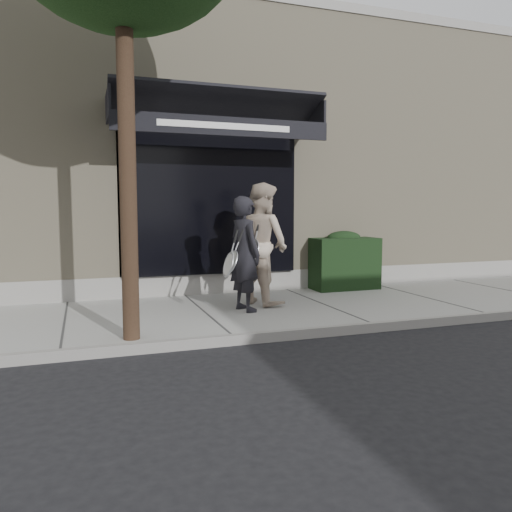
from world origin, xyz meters
name	(u,v)px	position (x,y,z in m)	size (l,w,h in m)	color
ground	(321,310)	(0.00, 0.00, 0.00)	(80.00, 80.00, 0.00)	black
sidewalk	(321,307)	(0.00, 0.00, 0.06)	(20.00, 3.00, 0.12)	#9E9E99
curb	(372,327)	(0.00, -1.55, 0.07)	(20.00, 0.10, 0.14)	gray
building_facade	(235,167)	(-0.01, 4.96, 2.74)	(14.30, 8.04, 5.64)	#BBAE8F
hedge	(343,261)	(1.10, 1.25, 0.66)	(1.30, 0.70, 1.14)	black
pedestrian_front	(245,254)	(-1.38, -0.15, 1.00)	(0.77, 0.92, 1.76)	black
pedestrian_back	(262,244)	(-0.94, 0.31, 1.11)	(1.03, 1.16, 1.99)	beige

